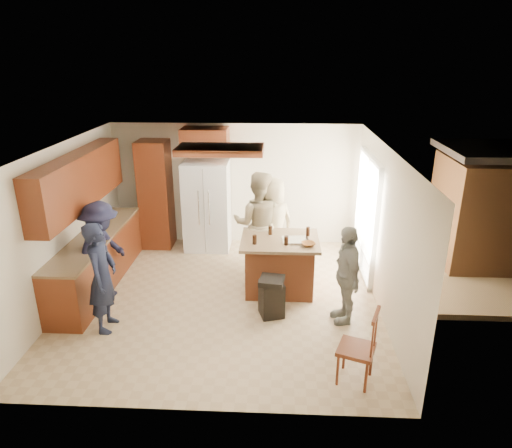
{
  "coord_description": "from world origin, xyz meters",
  "views": [
    {
      "loc": [
        0.87,
        -6.55,
        3.8
      ],
      "look_at": [
        0.52,
        0.48,
        1.15
      ],
      "focal_mm": 32.0,
      "sensor_mm": 36.0,
      "label": 1
    }
  ],
  "objects_px": {
    "refrigerator": "(207,206)",
    "kitchen_island": "(279,264)",
    "person_behind_left": "(258,224)",
    "person_side_right": "(346,275)",
    "spindle_chair": "(358,349)",
    "trash_bin": "(272,297)",
    "person_behind_right": "(272,225)",
    "person_counter": "(102,252)",
    "person_front_left": "(102,277)"
  },
  "relations": [
    {
      "from": "refrigerator",
      "to": "person_counter",
      "type": "bearing_deg",
      "value": -122.26
    },
    {
      "from": "person_behind_left",
      "to": "spindle_chair",
      "type": "height_order",
      "value": "person_behind_left"
    },
    {
      "from": "trash_bin",
      "to": "spindle_chair",
      "type": "distance_m",
      "value": 1.81
    },
    {
      "from": "person_behind_right",
      "to": "kitchen_island",
      "type": "relative_size",
      "value": 1.38
    },
    {
      "from": "kitchen_island",
      "to": "spindle_chair",
      "type": "relative_size",
      "value": 1.29
    },
    {
      "from": "refrigerator",
      "to": "spindle_chair",
      "type": "relative_size",
      "value": 1.81
    },
    {
      "from": "person_behind_left",
      "to": "person_behind_right",
      "type": "distance_m",
      "value": 0.26
    },
    {
      "from": "person_behind_left",
      "to": "kitchen_island",
      "type": "distance_m",
      "value": 0.89
    },
    {
      "from": "person_counter",
      "to": "spindle_chair",
      "type": "height_order",
      "value": "person_counter"
    },
    {
      "from": "person_counter",
      "to": "refrigerator",
      "type": "relative_size",
      "value": 0.92
    },
    {
      "from": "person_front_left",
      "to": "person_behind_left",
      "type": "distance_m",
      "value": 2.88
    },
    {
      "from": "kitchen_island",
      "to": "person_counter",
      "type": "bearing_deg",
      "value": -171.65
    },
    {
      "from": "person_counter",
      "to": "trash_bin",
      "type": "relative_size",
      "value": 2.63
    },
    {
      "from": "person_behind_left",
      "to": "person_side_right",
      "type": "height_order",
      "value": "person_behind_left"
    },
    {
      "from": "trash_bin",
      "to": "person_behind_right",
      "type": "bearing_deg",
      "value": 91.17
    },
    {
      "from": "person_side_right",
      "to": "kitchen_island",
      "type": "bearing_deg",
      "value": -141.23
    },
    {
      "from": "refrigerator",
      "to": "kitchen_island",
      "type": "xyz_separation_m",
      "value": [
        1.47,
        -1.74,
        -0.43
      ]
    },
    {
      "from": "person_front_left",
      "to": "spindle_chair",
      "type": "relative_size",
      "value": 1.66
    },
    {
      "from": "person_front_left",
      "to": "person_behind_left",
      "type": "relative_size",
      "value": 0.87
    },
    {
      "from": "person_behind_left",
      "to": "kitchen_island",
      "type": "xyz_separation_m",
      "value": [
        0.38,
        -0.65,
        -0.47
      ]
    },
    {
      "from": "person_side_right",
      "to": "refrigerator",
      "type": "height_order",
      "value": "refrigerator"
    },
    {
      "from": "person_behind_right",
      "to": "kitchen_island",
      "type": "height_order",
      "value": "person_behind_right"
    },
    {
      "from": "refrigerator",
      "to": "kitchen_island",
      "type": "distance_m",
      "value": 2.32
    },
    {
      "from": "person_behind_left",
      "to": "person_behind_right",
      "type": "height_order",
      "value": "person_behind_left"
    },
    {
      "from": "person_behind_left",
      "to": "person_behind_right",
      "type": "xyz_separation_m",
      "value": [
        0.23,
        0.1,
        -0.06
      ]
    },
    {
      "from": "person_counter",
      "to": "kitchen_island",
      "type": "height_order",
      "value": "person_counter"
    },
    {
      "from": "person_counter",
      "to": "trash_bin",
      "type": "distance_m",
      "value": 2.79
    },
    {
      "from": "person_front_left",
      "to": "kitchen_island",
      "type": "bearing_deg",
      "value": -64.62
    },
    {
      "from": "person_side_right",
      "to": "refrigerator",
      "type": "relative_size",
      "value": 0.84
    },
    {
      "from": "person_front_left",
      "to": "kitchen_island",
      "type": "xyz_separation_m",
      "value": [
        2.51,
        1.28,
        -0.35
      ]
    },
    {
      "from": "kitchen_island",
      "to": "trash_bin",
      "type": "relative_size",
      "value": 2.03
    },
    {
      "from": "kitchen_island",
      "to": "trash_bin",
      "type": "bearing_deg",
      "value": -98.06
    },
    {
      "from": "person_behind_left",
      "to": "refrigerator",
      "type": "height_order",
      "value": "person_behind_left"
    },
    {
      "from": "person_behind_right",
      "to": "person_counter",
      "type": "relative_size",
      "value": 1.07
    },
    {
      "from": "person_side_right",
      "to": "spindle_chair",
      "type": "xyz_separation_m",
      "value": [
        -0.03,
        -1.38,
        -0.3
      ]
    },
    {
      "from": "person_behind_left",
      "to": "refrigerator",
      "type": "bearing_deg",
      "value": -41.25
    },
    {
      "from": "kitchen_island",
      "to": "person_front_left",
      "type": "bearing_deg",
      "value": -153.02
    },
    {
      "from": "person_side_right",
      "to": "person_front_left",
      "type": "bearing_deg",
      "value": -92.42
    },
    {
      "from": "person_behind_left",
      "to": "kitchen_island",
      "type": "height_order",
      "value": "person_behind_left"
    },
    {
      "from": "person_behind_left",
      "to": "spindle_chair",
      "type": "distance_m",
      "value": 3.25
    },
    {
      "from": "person_side_right",
      "to": "person_behind_right",
      "type": "bearing_deg",
      "value": -154.34
    },
    {
      "from": "person_counter",
      "to": "person_front_left",
      "type": "bearing_deg",
      "value": -147.86
    },
    {
      "from": "person_behind_right",
      "to": "kitchen_island",
      "type": "bearing_deg",
      "value": 73.34
    },
    {
      "from": "person_front_left",
      "to": "kitchen_island",
      "type": "distance_m",
      "value": 2.84
    },
    {
      "from": "refrigerator",
      "to": "kitchen_island",
      "type": "bearing_deg",
      "value": -49.77
    },
    {
      "from": "person_behind_right",
      "to": "person_side_right",
      "type": "bearing_deg",
      "value": 96.5
    },
    {
      "from": "person_behind_left",
      "to": "person_counter",
      "type": "height_order",
      "value": "person_behind_left"
    },
    {
      "from": "kitchen_island",
      "to": "trash_bin",
      "type": "distance_m",
      "value": 0.84
    },
    {
      "from": "person_behind_left",
      "to": "refrigerator",
      "type": "relative_size",
      "value": 1.05
    },
    {
      "from": "person_front_left",
      "to": "refrigerator",
      "type": "distance_m",
      "value": 3.19
    }
  ]
}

